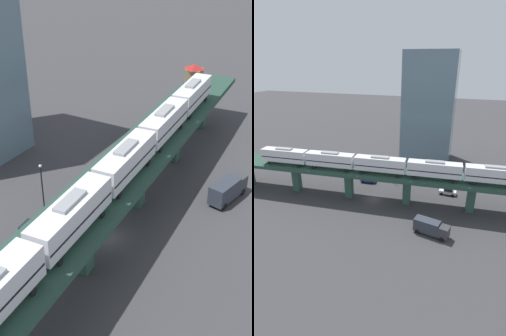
{
  "view_description": "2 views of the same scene",
  "coord_description": "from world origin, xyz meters",
  "views": [
    {
      "loc": [
        -25.22,
        40.46,
        36.79
      ],
      "look_at": [
        -1.24,
        -2.19,
        9.5
      ],
      "focal_mm": 50.0,
      "sensor_mm": 36.0,
      "label": 1
    },
    {
      "loc": [
        -55.57,
        -20.03,
        33.34
      ],
      "look_at": [
        -1.24,
        -2.19,
        9.5
      ],
      "focal_mm": 28.0,
      "sensor_mm": 36.0,
      "label": 2
    }
  ],
  "objects": [
    {
      "name": "street_car_white",
      "position": [
        8.68,
        -17.88,
        0.94
      ],
      "size": [
        2.03,
        4.44,
        1.89
      ],
      "color": "silver",
      "rests_on": "ground"
    },
    {
      "name": "ground_plane",
      "position": [
        0.0,
        0.0,
        0.0
      ],
      "size": [
        400.0,
        400.0,
        0.0
      ],
      "primitive_type": "plane",
      "color": "#38383A"
    },
    {
      "name": "office_tower",
      "position": [
        33.27,
        -8.29,
        18.0
      ],
      "size": [
        16.0,
        16.0,
        36.0
      ],
      "color": "slate",
      "rests_on": "ground"
    },
    {
      "name": "delivery_truck",
      "position": [
        -10.12,
        -15.99,
        1.76
      ],
      "size": [
        3.74,
        7.51,
        3.2
      ],
      "color": "#333338",
      "rests_on": "ground"
    },
    {
      "name": "subway_train",
      "position": [
        -1.24,
        -2.19,
        10.54
      ],
      "size": [
        7.36,
        62.44,
        4.45
      ],
      "color": "silver",
      "rests_on": "elevated_viaduct"
    },
    {
      "name": "street_lamp",
      "position": [
        11.43,
        -1.39,
        4.11
      ],
      "size": [
        0.44,
        0.44,
        6.94
      ],
      "color": "black",
      "rests_on": "ground"
    },
    {
      "name": "street_car_blue",
      "position": [
        9.06,
        4.74,
        0.94
      ],
      "size": [
        2.38,
        4.59,
        1.89
      ],
      "color": "#233D93",
      "rests_on": "ground"
    },
    {
      "name": "elevated_viaduct",
      "position": [
        0.01,
        -0.18,
        6.87
      ],
      "size": [
        15.09,
        92.37,
        8.0
      ],
      "color": "#244135",
      "rests_on": "ground"
    }
  ]
}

